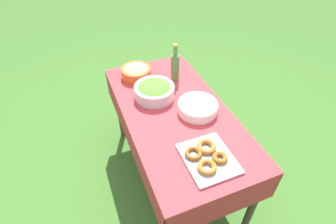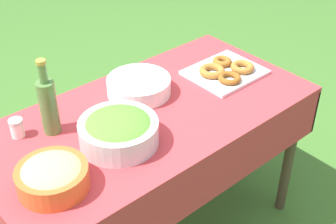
# 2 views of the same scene
# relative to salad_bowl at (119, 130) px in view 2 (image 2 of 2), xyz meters

# --- Properties ---
(picnic_table) EXTENTS (1.39, 0.71, 0.75)m
(picnic_table) POSITION_rel_salad_bowl_xyz_m (-0.21, -0.08, -0.17)
(picnic_table) COLOR #B73338
(picnic_table) RESTS_ON ground_plane
(salad_bowl) EXTENTS (0.29, 0.29, 0.11)m
(salad_bowl) POSITION_rel_salad_bowl_xyz_m (0.00, 0.00, 0.00)
(salad_bowl) COLOR silver
(salad_bowl) RESTS_ON picnic_table
(pasta_bowl) EXTENTS (0.24, 0.24, 0.10)m
(pasta_bowl) POSITION_rel_salad_bowl_xyz_m (0.30, 0.05, -0.01)
(pasta_bowl) COLOR #E05B28
(pasta_bowl) RESTS_ON picnic_table
(donut_platter) EXTENTS (0.32, 0.28, 0.05)m
(donut_platter) POSITION_rel_salad_bowl_xyz_m (-0.66, -0.08, -0.04)
(donut_platter) COLOR silver
(donut_platter) RESTS_ON picnic_table
(plate_stack) EXTENTS (0.27, 0.27, 0.07)m
(plate_stack) POSITION_rel_salad_bowl_xyz_m (-0.27, -0.22, -0.02)
(plate_stack) COLOR white
(plate_stack) RESTS_ON picnic_table
(olive_oil_bottle) EXTENTS (0.07, 0.07, 0.31)m
(olive_oil_bottle) POSITION_rel_salad_bowl_xyz_m (0.15, -0.23, 0.06)
(olive_oil_bottle) COLOR #4C7238
(olive_oil_bottle) RESTS_ON picnic_table
(salt_shaker) EXTENTS (0.05, 0.05, 0.07)m
(salt_shaker) POSITION_rel_salad_bowl_xyz_m (0.26, -0.28, -0.02)
(salt_shaker) COLOR white
(salt_shaker) RESTS_ON picnic_table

